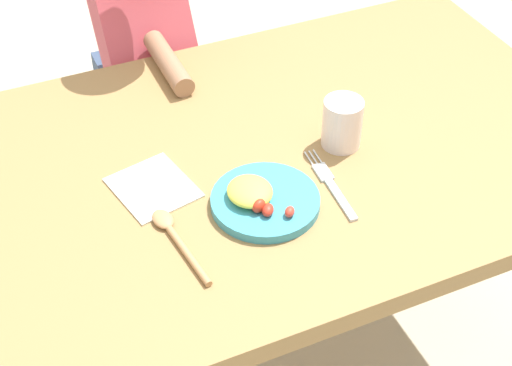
% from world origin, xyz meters
% --- Properties ---
extents(ground_plane, '(8.00, 8.00, 0.00)m').
position_xyz_m(ground_plane, '(0.00, 0.00, 0.00)').
color(ground_plane, '#BBAF96').
extents(dining_table, '(1.47, 0.85, 0.69)m').
position_xyz_m(dining_table, '(0.00, 0.00, 0.61)').
color(dining_table, olive).
rests_on(dining_table, ground_plane).
extents(plate, '(0.20, 0.20, 0.05)m').
position_xyz_m(plate, '(-0.03, -0.14, 0.71)').
color(plate, teal).
rests_on(plate, dining_table).
extents(fork, '(0.03, 0.21, 0.01)m').
position_xyz_m(fork, '(0.12, -0.14, 0.70)').
color(fork, silver).
rests_on(fork, dining_table).
extents(spoon, '(0.05, 0.20, 0.01)m').
position_xyz_m(spoon, '(-0.20, -0.15, 0.70)').
color(spoon, tan).
rests_on(spoon, dining_table).
extents(drinking_cup, '(0.08, 0.08, 0.10)m').
position_xyz_m(drinking_cup, '(0.19, -0.04, 0.74)').
color(drinking_cup, silver).
rests_on(drinking_cup, dining_table).
extents(person, '(0.22, 0.47, 1.04)m').
position_xyz_m(person, '(-0.04, 0.57, 0.55)').
color(person, '#3A4F6E').
rests_on(person, ground_plane).
extents(napkin, '(0.16, 0.18, 0.00)m').
position_xyz_m(napkin, '(-0.19, -0.01, 0.70)').
color(napkin, white).
rests_on(napkin, dining_table).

